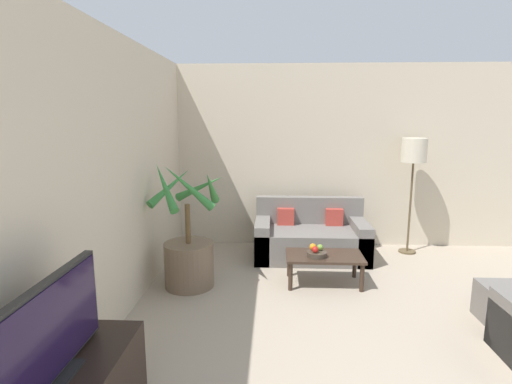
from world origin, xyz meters
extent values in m
cube|color=beige|center=(0.00, 6.53, 1.35)|extent=(7.81, 0.06, 2.70)
cube|color=beige|center=(-3.13, 3.25, 1.35)|extent=(0.06, 8.10, 2.70)
cube|color=black|center=(-2.80, 2.32, 0.59)|extent=(0.18, 0.35, 0.02)
cube|color=black|center=(-2.80, 2.32, 0.86)|extent=(0.05, 0.99, 0.52)
cube|color=black|center=(-2.77, 2.32, 0.86)|extent=(0.01, 0.95, 0.48)
cylinder|color=brown|center=(-2.64, 4.85, 0.26)|extent=(0.56, 0.56, 0.52)
cylinder|color=brown|center=(-2.64, 4.85, 0.74)|extent=(0.06, 0.06, 0.45)
cone|color=#38843D|center=(-2.36, 4.85, 1.16)|extent=(0.10, 0.61, 0.47)
cone|color=#38843D|center=(-2.54, 5.14, 1.11)|extent=(0.65, 0.30, 0.38)
cone|color=#38843D|center=(-2.87, 5.02, 1.14)|extent=(0.45, 0.57, 0.42)
cone|color=#38843D|center=(-2.84, 4.70, 1.19)|extent=(0.41, 0.52, 0.52)
cone|color=#38843D|center=(-2.56, 4.62, 1.20)|extent=(0.56, 0.27, 0.54)
cube|color=slate|center=(-1.15, 5.87, 0.21)|extent=(1.54, 0.85, 0.41)
cube|color=slate|center=(-1.15, 6.22, 0.60)|extent=(1.54, 0.16, 0.39)
cube|color=slate|center=(-1.82, 5.87, 0.27)|extent=(0.20, 0.85, 0.53)
cube|color=slate|center=(-0.48, 5.87, 0.27)|extent=(0.20, 0.85, 0.53)
cube|color=#B23D33|center=(-1.49, 6.10, 0.53)|extent=(0.24, 0.12, 0.24)
cube|color=#B23D33|center=(-0.80, 6.10, 0.53)|extent=(0.24, 0.12, 0.24)
cylinder|color=brown|center=(0.28, 6.16, 0.01)|extent=(0.24, 0.24, 0.03)
cylinder|color=brown|center=(0.28, 6.16, 0.67)|extent=(0.03, 0.03, 1.29)
cylinder|color=beige|center=(0.28, 6.16, 1.48)|extent=(0.34, 0.34, 0.34)
cylinder|color=#38281E|center=(-1.47, 4.78, 0.16)|extent=(0.05, 0.05, 0.32)
cylinder|color=#38281E|center=(-0.67, 4.78, 0.16)|extent=(0.05, 0.05, 0.32)
cylinder|color=#38281E|center=(-1.47, 5.19, 0.16)|extent=(0.05, 0.05, 0.32)
cylinder|color=#38281E|center=(-0.67, 5.19, 0.16)|extent=(0.05, 0.05, 0.32)
cube|color=#38281E|center=(-1.07, 4.98, 0.34)|extent=(0.89, 0.50, 0.03)
cylinder|color=#42382D|center=(-1.17, 4.92, 0.38)|extent=(0.23, 0.23, 0.06)
sphere|color=red|center=(-1.19, 4.88, 0.45)|extent=(0.08, 0.08, 0.08)
sphere|color=olive|center=(-1.13, 4.98, 0.45)|extent=(0.07, 0.07, 0.07)
sphere|color=orange|center=(-1.21, 4.97, 0.45)|extent=(0.08, 0.08, 0.08)
camera|label=1|loc=(-1.67, 0.52, 1.92)|focal=28.00mm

